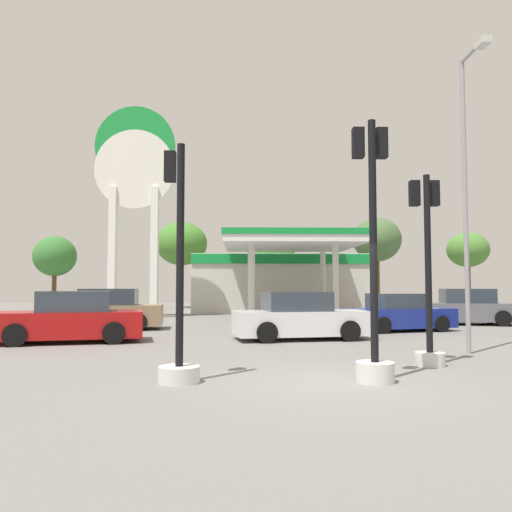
{
  "coord_description": "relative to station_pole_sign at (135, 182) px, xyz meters",
  "views": [
    {
      "loc": [
        -1.64,
        -9.15,
        1.72
      ],
      "look_at": [
        -1.05,
        13.25,
        3.06
      ],
      "focal_mm": 35.86,
      "sensor_mm": 36.0,
      "label": 1
    }
  ],
  "objects": [
    {
      "name": "car_1",
      "position": [
        12.18,
        -8.94,
        -6.94
      ],
      "size": [
        4.34,
        2.69,
        1.45
      ],
      "color": "black",
      "rests_on": "ground"
    },
    {
      "name": "car_3",
      "position": [
        7.98,
        -11.96,
        -6.9
      ],
      "size": [
        4.55,
        2.52,
        1.54
      ],
      "color": "black",
      "rests_on": "ground"
    },
    {
      "name": "gas_station",
      "position": [
        8.7,
        5.0,
        -5.4
      ],
      "size": [
        11.64,
        13.09,
        4.53
      ],
      "color": "beige",
      "rests_on": "ground"
    },
    {
      "name": "corner_streetlamp",
      "position": [
        11.91,
        -15.76,
        -3.0
      ],
      "size": [
        0.24,
        1.48,
        7.76
      ],
      "color": "gray",
      "rests_on": "ground"
    },
    {
      "name": "traffic_signal_1",
      "position": [
        8.49,
        -19.35,
        -5.9
      ],
      "size": [
        0.69,
        0.7,
        4.8
      ],
      "color": "silver",
      "rests_on": "ground"
    },
    {
      "name": "tree_0",
      "position": [
        -8.83,
        12.24,
        -3.5
      ],
      "size": [
        3.35,
        3.35,
        5.73
      ],
      "color": "brown",
      "rests_on": "ground"
    },
    {
      "name": "station_pole_sign",
      "position": [
        0.0,
        0.0,
        0.0
      ],
      "size": [
        4.51,
        0.56,
        11.93
      ],
      "color": "white",
      "rests_on": "ground"
    },
    {
      "name": "traffic_signal_0",
      "position": [
        4.94,
        -19.32,
        -6.36
      ],
      "size": [
        0.75,
        0.75,
        4.34
      ],
      "color": "silver",
      "rests_on": "ground"
    },
    {
      "name": "car_4",
      "position": [
        0.77,
        -12.63,
        -6.89
      ],
      "size": [
        4.69,
        2.73,
        1.58
      ],
      "color": "black",
      "rests_on": "ground"
    },
    {
      "name": "traffic_signal_3",
      "position": [
        10.17,
        -17.5,
        -5.9
      ],
      "size": [
        0.65,
        0.68,
        4.19
      ],
      "color": "silver",
      "rests_on": "ground"
    },
    {
      "name": "tree_3",
      "position": [
        16.66,
        11.02,
        -2.23
      ],
      "size": [
        3.75,
        3.75,
        7.11
      ],
      "color": "brown",
      "rests_on": "ground"
    },
    {
      "name": "car_5",
      "position": [
        16.15,
        -5.65,
        -6.87
      ],
      "size": [
        4.78,
        2.67,
        1.62
      ],
      "color": "black",
      "rests_on": "ground"
    },
    {
      "name": "car_0",
      "position": [
        0.59,
        -7.9,
        -6.86
      ],
      "size": [
        4.73,
        2.46,
        1.63
      ],
      "color": "black",
      "rests_on": "ground"
    },
    {
      "name": "tree_2",
      "position": [
        8.72,
        12.16,
        -3.52
      ],
      "size": [
        3.14,
        3.14,
        5.77
      ],
      "color": "brown",
      "rests_on": "ground"
    },
    {
      "name": "tree_4",
      "position": [
        24.94,
        13.43,
        -2.85
      ],
      "size": [
        3.42,
        3.42,
        6.22
      ],
      "color": "brown",
      "rests_on": "ground"
    },
    {
      "name": "tree_1",
      "position": [
        1.16,
        12.59,
        -2.45
      ],
      "size": [
        4.12,
        4.12,
        6.93
      ],
      "color": "brown",
      "rests_on": "ground"
    },
    {
      "name": "ground_plane",
      "position": [
        7.74,
        -19.48,
        -7.6
      ],
      "size": [
        90.0,
        90.0,
        0.0
      ],
      "primitive_type": "plane",
      "color": "slate",
      "rests_on": "ground"
    }
  ]
}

